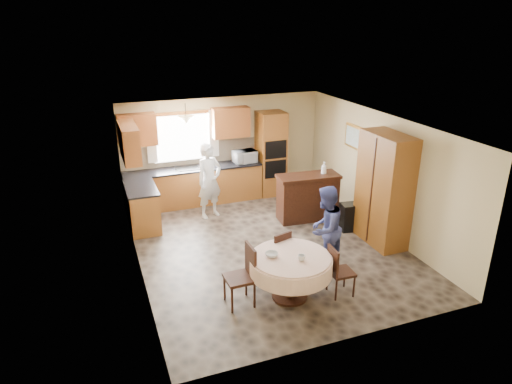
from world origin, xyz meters
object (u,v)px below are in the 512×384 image
at_px(chair_left, 244,273).
at_px(dining_table, 291,265).
at_px(oven_tower, 271,154).
at_px(cupboard, 384,190).
at_px(chair_right, 338,269).
at_px(sideboard, 307,199).
at_px(chair_back, 279,252).
at_px(person_dining, 325,229).
at_px(person_sink, 209,181).

bearing_deg(chair_left, dining_table, 79.80).
bearing_deg(oven_tower, cupboard, -71.84).
bearing_deg(chair_right, cupboard, -49.52).
distance_m(oven_tower, dining_table, 4.71).
height_order(oven_tower, dining_table, oven_tower).
bearing_deg(chair_right, oven_tower, -5.96).
xyz_separation_m(sideboard, chair_back, (-1.57, -2.04, -0.00)).
height_order(oven_tower, person_dining, oven_tower).
relative_size(cupboard, chair_left, 2.24).
bearing_deg(person_dining, chair_back, -35.24).
bearing_deg(sideboard, chair_back, -123.09).
bearing_deg(chair_left, cupboard, 106.56).
relative_size(oven_tower, cupboard, 0.95).
xyz_separation_m(cupboard, person_sink, (-2.91, 2.41, -0.27)).
xyz_separation_m(oven_tower, person_dining, (-0.52, -3.81, -0.27)).
distance_m(dining_table, chair_back, 0.66).
relative_size(sideboard, person_dining, 0.87).
xyz_separation_m(chair_left, person_sink, (0.39, 3.48, 0.30)).
xyz_separation_m(cupboard, dining_table, (-2.55, -1.19, -0.53)).
xyz_separation_m(oven_tower, dining_table, (-1.48, -4.45, -0.47)).
height_order(chair_right, person_sink, person_sink).
bearing_deg(cupboard, chair_left, -161.96).
xyz_separation_m(sideboard, person_sink, (-2.00, 0.91, 0.37)).
bearing_deg(sideboard, cupboard, -54.49).
bearing_deg(cupboard, person_sink, 140.37).
bearing_deg(chair_left, person_dining, 105.66).
bearing_deg(chair_right, chair_back, 41.98).
distance_m(dining_table, person_sink, 3.62).
relative_size(sideboard, person_sink, 0.80).
height_order(person_sink, person_dining, person_sink).
height_order(oven_tower, cupboard, cupboard).
height_order(sideboard, person_sink, person_sink).
xyz_separation_m(dining_table, chair_right, (0.76, -0.19, -0.11)).
bearing_deg(person_dining, chair_left, -17.84).
bearing_deg(chair_left, sideboard, 135.57).
height_order(dining_table, person_sink, person_sink).
height_order(chair_back, person_sink, person_sink).
bearing_deg(chair_right, sideboard, -14.32).
bearing_deg(dining_table, chair_right, -14.29).
bearing_deg(chair_right, person_dining, -10.73).
xyz_separation_m(sideboard, dining_table, (-1.64, -2.68, 0.10)).
relative_size(oven_tower, chair_back, 2.40).
height_order(chair_back, chair_right, chair_back).
relative_size(dining_table, person_dining, 0.84).
bearing_deg(chair_back, sideboard, -143.75).
xyz_separation_m(chair_left, chair_right, (1.50, -0.31, -0.07)).
height_order(cupboard, chair_back, cupboard).
bearing_deg(person_dining, sideboard, -143.58).
xyz_separation_m(oven_tower, person_sink, (-1.84, -0.86, -0.20)).
relative_size(chair_back, person_sink, 0.52).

